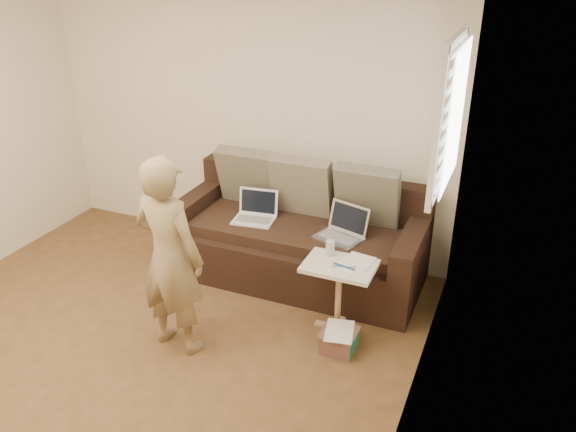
{
  "coord_description": "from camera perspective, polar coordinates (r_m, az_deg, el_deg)",
  "views": [
    {
      "loc": [
        2.42,
        -2.45,
        2.76
      ],
      "look_at": [
        0.8,
        1.4,
        0.78
      ],
      "focal_mm": 36.14,
      "sensor_mm": 36.0,
      "label": 1
    }
  ],
  "objects": [
    {
      "name": "pillow_right",
      "position": [
        5.01,
        7.82,
        1.95
      ],
      "size": [
        0.55,
        0.28,
        0.57
      ],
      "primitive_type": null,
      "rotation": [
        0.26,
        0.0,
        0.0
      ],
      "color": "brown",
      "rests_on": "sofa"
    },
    {
      "name": "paper_on_table",
      "position": [
        4.37,
        6.72,
        -4.61
      ],
      "size": [
        0.25,
        0.33,
        0.0
      ],
      "primitive_type": null,
      "rotation": [
        0.0,
        0.0,
        -0.14
      ],
      "color": "white",
      "rests_on": "side_table"
    },
    {
      "name": "scissors",
      "position": [
        4.3,
        5.54,
        -4.98
      ],
      "size": [
        0.18,
        0.11,
        0.02
      ],
      "primitive_type": null,
      "rotation": [
        0.0,
        0.0,
        0.03
      ],
      "color": "silver",
      "rests_on": "side_table"
    },
    {
      "name": "person",
      "position": [
        4.17,
        -11.56,
        -3.92
      ],
      "size": [
        0.59,
        0.43,
        1.51
      ],
      "primitive_type": "imported",
      "rotation": [
        0.0,
        0.0,
        3.03
      ],
      "color": "olive",
      "rests_on": "ground"
    },
    {
      "name": "sofa",
      "position": [
        5.12,
        0.93,
        -1.81
      ],
      "size": [
        2.2,
        0.95,
        0.85
      ],
      "primitive_type": null,
      "color": "black",
      "rests_on": "ground"
    },
    {
      "name": "window_blinds",
      "position": [
        4.12,
        15.7,
        9.5
      ],
      "size": [
        0.12,
        0.88,
        1.08
      ],
      "primitive_type": null,
      "color": "white",
      "rests_on": "wall_right"
    },
    {
      "name": "striped_box",
      "position": [
        4.42,
        5.03,
        -12.04
      ],
      "size": [
        0.26,
        0.26,
        0.16
      ],
      "primitive_type": null,
      "color": "red",
      "rests_on": "ground"
    },
    {
      "name": "laptop_silver",
      "position": [
        4.85,
        4.99,
        -2.27
      ],
      "size": [
        0.44,
        0.37,
        0.25
      ],
      "primitive_type": null,
      "rotation": [
        0.0,
        0.0,
        -0.29
      ],
      "color": "#B7BABC",
      "rests_on": "sofa"
    },
    {
      "name": "pillow_left",
      "position": [
        5.4,
        -3.99,
        3.88
      ],
      "size": [
        0.55,
        0.29,
        0.57
      ],
      "primitive_type": null,
      "rotation": [
        0.28,
        0.0,
        0.0
      ],
      "color": "brown",
      "rests_on": "sofa"
    },
    {
      "name": "wall_right",
      "position": [
        2.88,
        11.3,
        -5.64
      ],
      "size": [
        0.0,
        4.5,
        4.5
      ],
      "primitive_type": "plane",
      "rotation": [
        1.57,
        0.0,
        -1.57
      ],
      "color": "beige",
      "rests_on": "ground"
    },
    {
      "name": "laptop_white",
      "position": [
        5.14,
        -3.41,
        -0.52
      ],
      "size": [
        0.39,
        0.3,
        0.26
      ],
      "primitive_type": null,
      "rotation": [
        0.0,
        0.0,
        0.13
      ],
      "color": "white",
      "rests_on": "sofa"
    },
    {
      "name": "side_table",
      "position": [
        4.5,
        4.97,
        -7.99
      ],
      "size": [
        0.53,
        0.37,
        0.59
      ],
      "primitive_type": null,
      "color": "silver",
      "rests_on": "ground"
    },
    {
      "name": "pillow_mid",
      "position": [
        5.16,
        1.36,
        2.93
      ],
      "size": [
        0.55,
        0.27,
        0.57
      ],
      "primitive_type": null,
      "rotation": [
        0.24,
        0.0,
        0.0
      ],
      "color": "#69644B",
      "rests_on": "sofa"
    },
    {
      "name": "floor",
      "position": [
        4.42,
        -17.45,
        -14.76
      ],
      "size": [
        4.5,
        4.5,
        0.0
      ],
      "primitive_type": "plane",
      "color": "#4F3A1D",
      "rests_on": "ground"
    },
    {
      "name": "drinking_glass",
      "position": [
        4.44,
        4.16,
        -3.16
      ],
      "size": [
        0.07,
        0.07,
        0.12
      ],
      "primitive_type": null,
      "color": "silver",
      "rests_on": "side_table"
    },
    {
      "name": "wall_back",
      "position": [
        5.49,
        -4.32,
        9.86
      ],
      "size": [
        4.0,
        0.0,
        4.0
      ],
      "primitive_type": "plane",
      "rotation": [
        1.57,
        0.0,
        0.0
      ],
      "color": "beige",
      "rests_on": "ground"
    }
  ]
}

